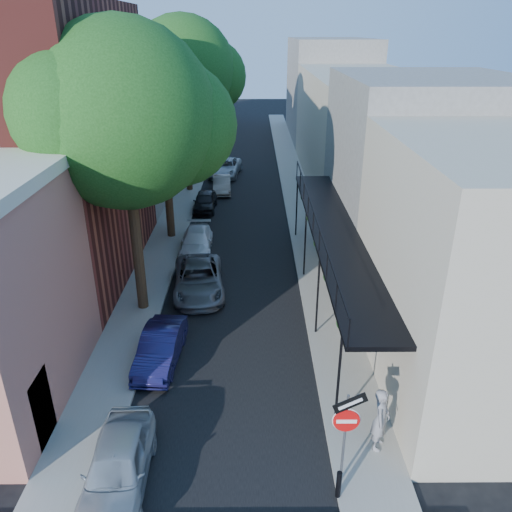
{
  "coord_description": "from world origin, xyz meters",
  "views": [
    {
      "loc": [
        0.89,
        -8.42,
        10.85
      ],
      "look_at": [
        0.98,
        9.24,
        2.8
      ],
      "focal_mm": 35.0,
      "sensor_mm": 36.0,
      "label": 1
    }
  ],
  "objects_px": {
    "parked_car_a": "(118,466)",
    "parked_car_e": "(205,201)",
    "oak_near": "(137,118)",
    "parked_car_d": "(197,241)",
    "sign_post": "(346,424)",
    "oak_far": "(190,71)",
    "bollard": "(339,484)",
    "parked_car_f": "(222,184)",
    "parked_car_c": "(199,279)",
    "oak_mid": "(170,110)",
    "parked_car_b": "(161,347)",
    "pedestrian": "(381,419)",
    "parked_car_g": "(225,168)"
  },
  "relations": [
    {
      "from": "pedestrian",
      "to": "bollard",
      "type": "bearing_deg",
      "value": 162.28
    },
    {
      "from": "bollard",
      "to": "parked_car_d",
      "type": "relative_size",
      "value": 0.2
    },
    {
      "from": "parked_car_b",
      "to": "parked_car_c",
      "type": "distance_m",
      "value": 5.26
    },
    {
      "from": "oak_mid",
      "to": "parked_car_a",
      "type": "distance_m",
      "value": 18.43
    },
    {
      "from": "parked_car_e",
      "to": "parked_car_f",
      "type": "height_order",
      "value": "parked_car_e"
    },
    {
      "from": "oak_near",
      "to": "oak_far",
      "type": "bearing_deg",
      "value": 89.96
    },
    {
      "from": "parked_car_g",
      "to": "parked_car_f",
      "type": "bearing_deg",
      "value": -83.37
    },
    {
      "from": "sign_post",
      "to": "parked_car_g",
      "type": "height_order",
      "value": "sign_post"
    },
    {
      "from": "pedestrian",
      "to": "parked_car_c",
      "type": "bearing_deg",
      "value": 54.51
    },
    {
      "from": "sign_post",
      "to": "pedestrian",
      "type": "xyz_separation_m",
      "value": [
        1.22,
        1.19,
        -0.95
      ]
    },
    {
      "from": "parked_car_c",
      "to": "pedestrian",
      "type": "height_order",
      "value": "pedestrian"
    },
    {
      "from": "parked_car_a",
      "to": "parked_car_c",
      "type": "relative_size",
      "value": 0.84
    },
    {
      "from": "parked_car_c",
      "to": "pedestrian",
      "type": "bearing_deg",
      "value": -63.66
    },
    {
      "from": "bollard",
      "to": "oak_near",
      "type": "relative_size",
      "value": 0.07
    },
    {
      "from": "parked_car_e",
      "to": "parked_car_g",
      "type": "height_order",
      "value": "parked_car_g"
    },
    {
      "from": "parked_car_d",
      "to": "parked_car_e",
      "type": "height_order",
      "value": "parked_car_e"
    },
    {
      "from": "bollard",
      "to": "parked_car_a",
      "type": "relative_size",
      "value": 0.2
    },
    {
      "from": "sign_post",
      "to": "oak_near",
      "type": "bearing_deg",
      "value": 125.09
    },
    {
      "from": "pedestrian",
      "to": "parked_car_f",
      "type": "bearing_deg",
      "value": 35.24
    },
    {
      "from": "sign_post",
      "to": "parked_car_e",
      "type": "height_order",
      "value": "sign_post"
    },
    {
      "from": "bollard",
      "to": "parked_car_d",
      "type": "distance_m",
      "value": 16.4
    },
    {
      "from": "parked_car_f",
      "to": "pedestrian",
      "type": "bearing_deg",
      "value": -79.6
    },
    {
      "from": "parked_car_c",
      "to": "parked_car_g",
      "type": "height_order",
      "value": "parked_car_g"
    },
    {
      "from": "oak_near",
      "to": "parked_car_c",
      "type": "relative_size",
      "value": 2.44
    },
    {
      "from": "parked_car_a",
      "to": "pedestrian",
      "type": "distance_m",
      "value": 7.09
    },
    {
      "from": "parked_car_g",
      "to": "pedestrian",
      "type": "bearing_deg",
      "value": -72.09
    },
    {
      "from": "bollard",
      "to": "parked_car_b",
      "type": "distance_m",
      "value": 7.92
    },
    {
      "from": "oak_far",
      "to": "parked_car_b",
      "type": "bearing_deg",
      "value": -87.42
    },
    {
      "from": "oak_near",
      "to": "parked_car_f",
      "type": "xyz_separation_m",
      "value": [
        1.97,
        16.39,
        -7.29
      ]
    },
    {
      "from": "bollard",
      "to": "parked_car_a",
      "type": "height_order",
      "value": "parked_car_a"
    },
    {
      "from": "parked_car_d",
      "to": "parked_car_g",
      "type": "xyz_separation_m",
      "value": [
        0.74,
        15.07,
        0.1
      ]
    },
    {
      "from": "parked_car_a",
      "to": "parked_car_e",
      "type": "distance_m",
      "value": 21.77
    },
    {
      "from": "parked_car_b",
      "to": "oak_far",
      "type": "bearing_deg",
      "value": 96.34
    },
    {
      "from": "sign_post",
      "to": "parked_car_e",
      "type": "bearing_deg",
      "value": 104.06
    },
    {
      "from": "parked_car_a",
      "to": "parked_car_b",
      "type": "relative_size",
      "value": 1.07
    },
    {
      "from": "parked_car_a",
      "to": "parked_car_f",
      "type": "bearing_deg",
      "value": 85.37
    },
    {
      "from": "sign_post",
      "to": "bollard",
      "type": "height_order",
      "value": "sign_post"
    },
    {
      "from": "sign_post",
      "to": "oak_far",
      "type": "bearing_deg",
      "value": 103.91
    },
    {
      "from": "bollard",
      "to": "parked_car_c",
      "type": "distance_m",
      "value": 11.89
    },
    {
      "from": "oak_far",
      "to": "pedestrian",
      "type": "distance_m",
      "value": 27.23
    },
    {
      "from": "oak_near",
      "to": "parked_car_d",
      "type": "xyz_separation_m",
      "value": [
        1.23,
        5.82,
        -7.31
      ]
    },
    {
      "from": "sign_post",
      "to": "oak_near",
      "type": "distance_m",
      "value": 12.77
    },
    {
      "from": "parked_car_a",
      "to": "parked_car_d",
      "type": "distance_m",
      "value": 15.12
    },
    {
      "from": "parked_car_e",
      "to": "bollard",
      "type": "bearing_deg",
      "value": -75.65
    },
    {
      "from": "bollard",
      "to": "parked_car_e",
      "type": "distance_m",
      "value": 22.85
    },
    {
      "from": "parked_car_a",
      "to": "parked_car_b",
      "type": "bearing_deg",
      "value": 86.0
    },
    {
      "from": "parked_car_c",
      "to": "parked_car_e",
      "type": "height_order",
      "value": "parked_car_c"
    },
    {
      "from": "oak_mid",
      "to": "parked_car_a",
      "type": "relative_size",
      "value": 2.59
    },
    {
      "from": "parked_car_c",
      "to": "oak_near",
      "type": "bearing_deg",
      "value": -152.08
    },
    {
      "from": "oak_near",
      "to": "parked_car_g",
      "type": "height_order",
      "value": "oak_near"
    }
  ]
}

